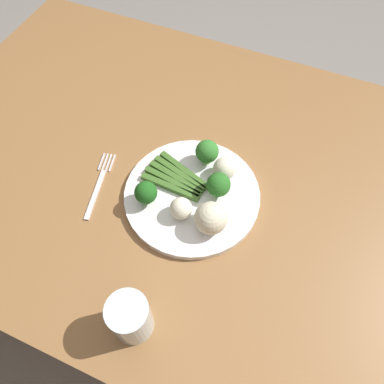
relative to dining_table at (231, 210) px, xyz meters
The scene contains 12 objects.
ground_plane 0.68m from the dining_table, ahead, with size 6.00×6.00×0.02m, color gray.
dining_table is the anchor object (origin of this frame).
plate 0.15m from the dining_table, 141.16° to the right, with size 0.28×0.28×0.01m, color white.
asparagus_bundle 0.18m from the dining_table, 160.16° to the right, with size 0.14×0.08×0.01m.
broccoli_near_center 0.24m from the dining_table, 143.32° to the right, with size 0.04×0.04×0.06m.
broccoli_back 0.16m from the dining_table, 122.17° to the right, with size 0.05×0.05×0.06m.
broccoli_back_right 0.17m from the dining_table, 160.67° to the left, with size 0.05×0.05×0.06m.
cauliflower_outer_edge 0.19m from the dining_table, 96.30° to the right, with size 0.06×0.06×0.06m, color beige.
cauliflower_mid 0.19m from the dining_table, 123.72° to the right, with size 0.04×0.04×0.04m, color silver.
cauliflower_left 0.15m from the dining_table, 164.02° to the left, with size 0.05×0.05×0.05m, color silver.
fork 0.31m from the dining_table, 157.94° to the right, with size 0.06×0.16×0.00m.
water_glass 0.37m from the dining_table, 101.06° to the right, with size 0.07×0.07×0.10m, color silver.
Camera 1 is at (0.08, -0.42, 1.44)m, focal length 35.11 mm.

